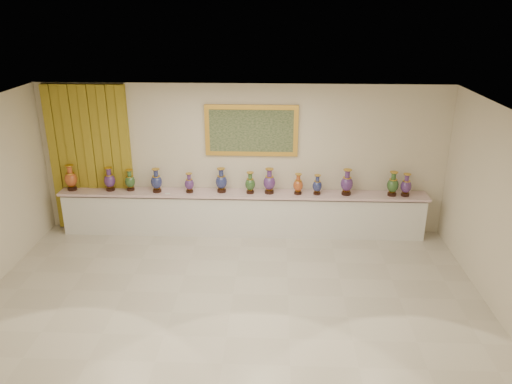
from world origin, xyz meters
TOP-DOWN VIEW (x-y plane):
  - ground at (0.00, 0.00)m, footprint 8.00×8.00m
  - room at (-2.52, 2.44)m, footprint 8.00×8.00m
  - counter at (0.00, 2.27)m, footprint 7.28×0.48m
  - vase_0 at (-3.41, 2.25)m, footprint 0.30×0.30m
  - vase_1 at (-2.64, 2.26)m, footprint 0.24×0.24m
  - vase_2 at (-2.24, 2.29)m, footprint 0.21×0.21m
  - vase_3 at (-1.69, 2.22)m, footprint 0.25×0.25m
  - vase_4 at (-1.04, 2.23)m, footprint 0.22×0.22m
  - vase_5 at (-0.41, 2.27)m, footprint 0.29×0.29m
  - vase_6 at (0.16, 2.23)m, footprint 0.22×0.22m
  - vase_7 at (0.54, 2.25)m, footprint 0.31×0.31m
  - vase_8 at (1.10, 2.22)m, footprint 0.22×0.22m
  - vase_9 at (1.47, 2.23)m, footprint 0.21×0.21m
  - vase_10 at (2.04, 2.23)m, footprint 0.30×0.30m
  - vase_11 at (2.93, 2.22)m, footprint 0.29×0.29m
  - vase_12 at (3.18, 2.21)m, footprint 0.22×0.22m
  - label_card at (-1.46, 2.13)m, footprint 0.10×0.06m

SIDE VIEW (x-z plane):
  - ground at x=0.00m, z-range 0.00..0.00m
  - counter at x=0.00m, z-range -0.01..0.89m
  - label_card at x=-1.46m, z-range 0.90..0.90m
  - vase_4 at x=-1.04m, z-range 0.88..1.28m
  - vase_9 at x=1.47m, z-range 0.88..1.28m
  - vase_8 at x=1.10m, z-range 0.88..1.29m
  - vase_2 at x=-2.24m, z-range 0.88..1.31m
  - vase_6 at x=0.16m, z-range 0.88..1.31m
  - vase_12 at x=3.18m, z-range 0.88..1.33m
  - vase_1 at x=-2.64m, z-range 0.88..1.35m
  - vase_3 at x=-1.69m, z-range 0.88..1.36m
  - vase_11 at x=2.93m, z-range 0.87..1.36m
  - vase_5 at x=-0.41m, z-range 0.87..1.37m
  - vase_7 at x=0.54m, z-range 0.87..1.38m
  - vase_10 at x=2.04m, z-range 0.87..1.39m
  - vase_0 at x=-3.41m, z-range 0.87..1.39m
  - room at x=-2.52m, z-range -2.40..5.60m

